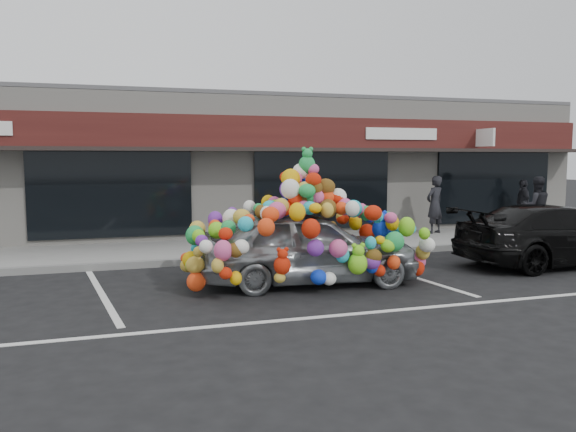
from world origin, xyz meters
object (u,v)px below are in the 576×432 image
object	(u,v)px
black_sedan	(556,235)
pedestrian_c	(523,204)
toy_car	(308,238)
pedestrian_b	(536,207)
pedestrian_a	(435,205)

from	to	relation	value
black_sedan	pedestrian_c	distance (m)	5.65
toy_car	pedestrian_b	size ratio (longest dim) A/B	2.68
pedestrian_a	pedestrian_c	world-z (taller)	pedestrian_a
pedestrian_c	pedestrian_a	bearing A→B (deg)	-67.84
toy_car	pedestrian_a	xyz separation A→B (m)	(5.68, 4.68, 0.13)
toy_car	black_sedan	xyz separation A→B (m)	(6.00, 0.13, -0.20)
pedestrian_c	black_sedan	bearing A→B (deg)	-13.97
toy_car	pedestrian_c	xyz separation A→B (m)	(9.04, 4.88, 0.05)
pedestrian_b	pedestrian_c	world-z (taller)	pedestrian_b
toy_car	black_sedan	bearing A→B (deg)	-83.44
pedestrian_b	pedestrian_c	xyz separation A→B (m)	(0.95, 1.69, -0.08)
toy_car	pedestrian_a	distance (m)	7.36
black_sedan	pedestrian_b	xyz separation A→B (m)	(2.10, 3.06, 0.33)
toy_car	pedestrian_b	bearing A→B (deg)	-63.15
pedestrian_a	black_sedan	bearing A→B (deg)	74.31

